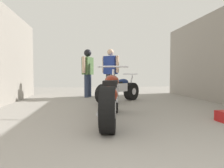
{
  "coord_description": "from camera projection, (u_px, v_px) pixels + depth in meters",
  "views": [
    {
      "loc": [
        -0.78,
        -0.69,
        0.81
      ],
      "look_at": [
        -0.18,
        3.83,
        0.59
      ],
      "focal_mm": 31.2,
      "sensor_mm": 36.0,
      "label": 1
    }
  ],
  "objects": [
    {
      "name": "ground_plane",
      "position": [
        122.0,
        111.0,
        4.36
      ],
      "size": [
        17.11,
        17.11,
        0.0
      ],
      "primitive_type": "plane",
      "color": "gray"
    },
    {
      "name": "motorcycle_maroon_cruiser",
      "position": [
        111.0,
        97.0,
        3.36
      ],
      "size": [
        0.73,
        2.13,
        0.99
      ],
      "color": "black",
      "rests_on": "ground_plane"
    },
    {
      "name": "motorcycle_black_naked",
      "position": [
        118.0,
        90.0,
        5.73
      ],
      "size": [
        1.49,
        1.36,
        0.85
      ],
      "color": "black",
      "rests_on": "ground_plane"
    },
    {
      "name": "mechanic_in_blue",
      "position": [
        110.0,
        70.0,
        6.89
      ],
      "size": [
        0.59,
        0.54,
        1.72
      ],
      "color": "#4C4C4C",
      "rests_on": "ground_plane"
    },
    {
      "name": "mechanic_with_helmet",
      "position": [
        88.0,
        69.0,
        7.01
      ],
      "size": [
        0.43,
        0.64,
        1.73
      ],
      "color": "#2D3851",
      "rests_on": "ground_plane"
    }
  ]
}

